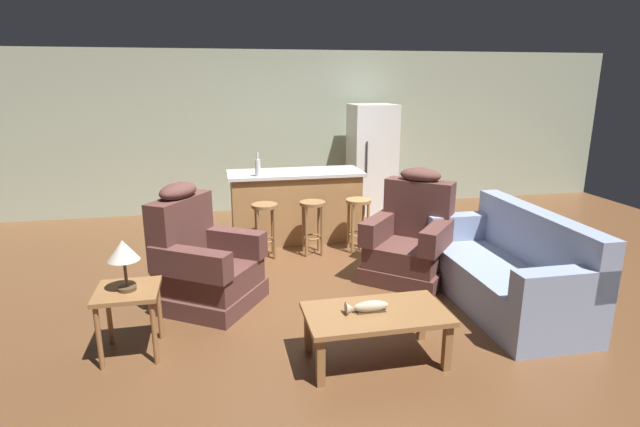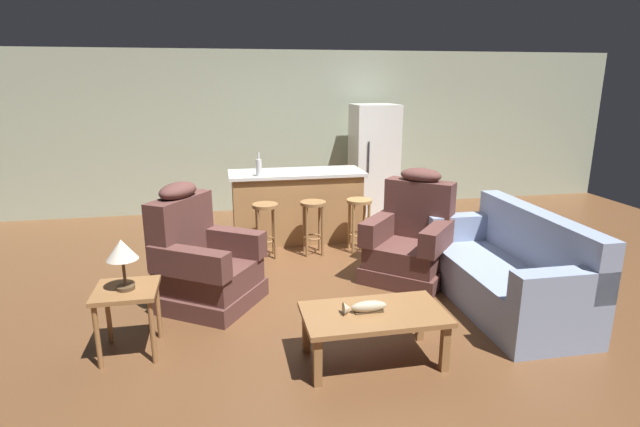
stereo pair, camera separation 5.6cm
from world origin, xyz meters
name	(u,v)px [view 1 (the left image)]	position (x,y,z in m)	size (l,w,h in m)	color
ground_plane	(315,275)	(0.00, 0.00, 0.00)	(12.00, 12.00, 0.00)	brown
back_wall	(278,132)	(0.00, 3.12, 1.30)	(12.00, 0.05, 2.60)	#9EA88E
coffee_table	(376,318)	(0.11, -1.82, 0.36)	(1.10, 0.60, 0.42)	olive
fish_figurine	(367,307)	(0.04, -1.82, 0.46)	(0.34, 0.10, 0.10)	#4C3823
couch	(509,272)	(1.69, -1.13, 0.34)	(0.87, 1.91, 0.94)	#8493B2
recliner_near_lamp	(202,263)	(-1.22, -0.47, 0.42)	(1.16, 1.16, 1.20)	brown
recliner_near_island	(411,240)	(1.03, -0.23, 0.42)	(1.19, 1.19, 1.20)	brown
end_table	(128,301)	(-1.77, -1.32, 0.46)	(0.48, 0.48, 0.56)	olive
table_lamp	(123,253)	(-1.77, -1.34, 0.87)	(0.24, 0.24, 0.41)	#4C3823
kitchen_island	(296,206)	(0.00, 1.35, 0.48)	(1.80, 0.70, 0.95)	#9E7042
bar_stool_left	(265,221)	(-0.48, 0.72, 0.47)	(0.32, 0.32, 0.68)	olive
bar_stool_middle	(313,218)	(0.11, 0.72, 0.47)	(0.32, 0.32, 0.68)	olive
bar_stool_right	(358,215)	(0.71, 0.72, 0.47)	(0.32, 0.32, 0.68)	#A87A47
refrigerator	(372,159)	(1.46, 2.55, 0.88)	(0.70, 0.69, 1.76)	white
bottle_tall_green	(258,167)	(-0.52, 1.11, 1.07)	(0.07, 0.07, 0.31)	silver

